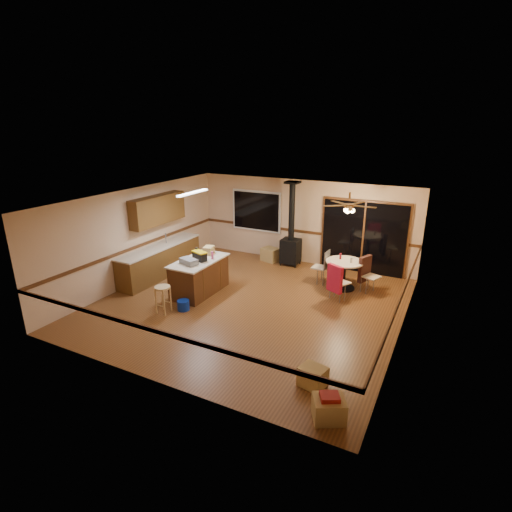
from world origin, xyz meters
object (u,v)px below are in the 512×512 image
Objects in this scene: blue_bucket at (183,305)px; toolbox_black at (200,256)px; dining_table at (344,270)px; chair_right at (365,269)px; box_under_window at (270,255)px; box_corner_a at (329,409)px; chair_left at (324,263)px; box_corner_b at (313,377)px; toolbox_grey at (189,261)px; wood_stove at (291,242)px; kitchen_island at (199,276)px; bar_stool at (163,300)px; chair_near at (336,278)px.

toolbox_black is at bearing 100.77° from blue_bucket.
chair_right is (0.53, 0.12, 0.06)m from dining_table.
box_corner_a is at bearing -57.86° from box_under_window.
toolbox_black is 0.73× the size of chair_left.
chair_left reaches higher than box_corner_b.
chair_left is at bearing -26.27° from box_under_window.
box_corner_a is (4.47, -2.66, -0.79)m from toolbox_grey.
blue_bucket is 0.55× the size of box_under_window.
toolbox_black reaches higher than dining_table.
toolbox_grey is 3.67m from chair_left.
wood_stove is 4.27m from blue_bucket.
kitchen_island is 2.55× the size of bar_stool.
box_under_window is (0.59, 3.10, -0.24)m from kitchen_island.
wood_stove reaches higher than chair_left.
box_corner_b is (0.14, -4.45, -0.42)m from chair_right.
box_under_window is at bearing 81.38° from bar_stool.
toolbox_grey is 4.08m from dining_table.
box_under_window is 6.41m from box_corner_b.
dining_table reaches higher than box_under_window.
box_corner_b is at bearing -74.06° from chair_left.
dining_table is 1.92× the size of chair_left.
wood_stove is (1.30, 3.05, 0.28)m from kitchen_island.
bar_stool is at bearing 165.93° from box_corner_b.
kitchen_island is 0.64m from toolbox_grey.
chair_near is at bearing -88.85° from dining_table.
blue_bucket is at bearing 154.67° from box_corner_a.
chair_left is 2.37m from box_under_window.
chair_right reaches higher than dining_table.
box_under_window is 1.11× the size of box_corner_a.
chair_left is at bearing 122.55° from chair_near.
chair_near is 3.56m from box_corner_b.
chair_near is 1.11m from chair_right.
box_corner_a is at bearing -30.72° from toolbox_grey.
chair_right is 4.47m from box_corner_b.
chair_left is 1.20× the size of box_corner_b.
box_corner_a is (0.63, -5.11, -0.42)m from chair_right.
toolbox_black reaches higher than toolbox_grey.
bar_stool is at bearing -129.04° from chair_left.
wood_stove is 2.79m from chair_near.
toolbox_grey is at bearing -147.43° from chair_right.
chair_left is (2.44, 3.10, 0.47)m from blue_bucket.
toolbox_grey is 3.66m from chair_near.
toolbox_black is (0.04, -0.01, 0.55)m from kitchen_island.
bar_stool reaches higher than box_under_window.
dining_table is (3.31, 2.34, -0.44)m from toolbox_grey.
wood_stove is 0.88m from box_under_window.
toolbox_grey is 0.47× the size of dining_table.
chair_left is at bearing 105.94° from box_corner_b.
chair_right is at bearing 1.27° from chair_left.
dining_table reaches higher than box_corner_a.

